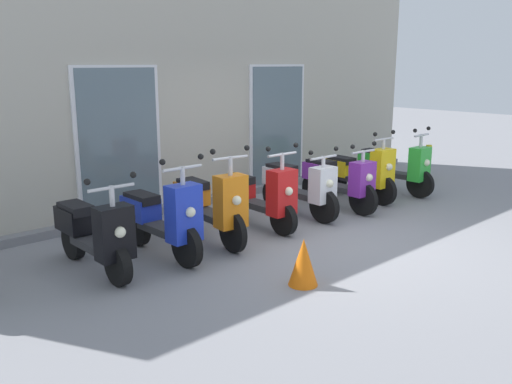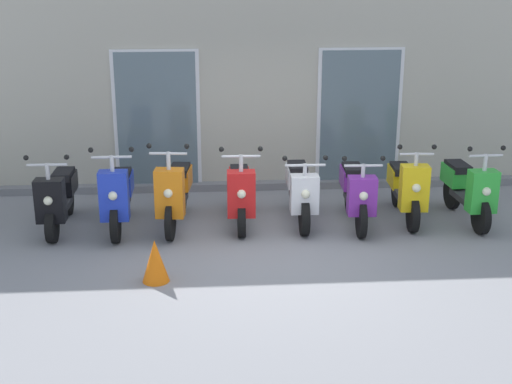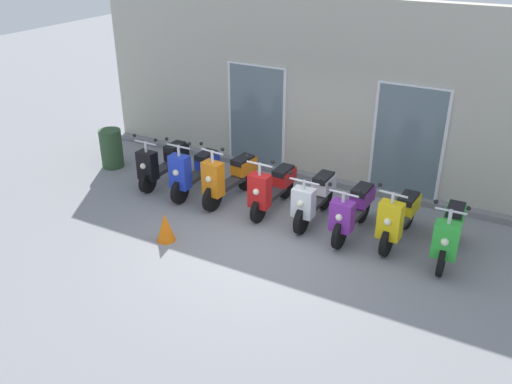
% 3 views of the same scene
% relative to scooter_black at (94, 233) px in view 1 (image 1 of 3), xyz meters
% --- Properties ---
extents(ground_plane, '(40.00, 40.00, 0.00)m').
position_rel_scooter_black_xyz_m(ground_plane, '(2.94, -1.11, -0.46)').
color(ground_plane, gray).
extents(storefront_facade, '(10.99, 0.50, 3.74)m').
position_rel_scooter_black_xyz_m(storefront_facade, '(2.94, 1.85, 1.35)').
color(storefront_facade, '#B2AD9E').
rests_on(storefront_facade, ground_plane).
extents(scooter_black, '(0.59, 1.55, 1.20)m').
position_rel_scooter_black_xyz_m(scooter_black, '(0.00, 0.00, 0.00)').
color(scooter_black, black).
rests_on(scooter_black, ground_plane).
extents(scooter_blue, '(0.59, 1.59, 1.31)m').
position_rel_scooter_black_xyz_m(scooter_blue, '(0.85, -0.09, 0.03)').
color(scooter_blue, black).
rests_on(scooter_blue, ground_plane).
extents(scooter_orange, '(0.57, 1.64, 1.34)m').
position_rel_scooter_black_xyz_m(scooter_orange, '(1.63, -0.05, 0.06)').
color(scooter_orange, black).
rests_on(scooter_orange, ground_plane).
extents(scooter_red, '(0.59, 1.56, 1.26)m').
position_rel_scooter_black_xyz_m(scooter_red, '(2.55, 0.01, 0.01)').
color(scooter_red, black).
rests_on(scooter_red, ground_plane).
extents(scooter_white, '(0.62, 1.55, 1.12)m').
position_rel_scooter_black_xyz_m(scooter_white, '(3.41, 0.01, 0.01)').
color(scooter_white, black).
rests_on(scooter_white, ground_plane).
extents(scooter_purple, '(0.58, 1.57, 1.14)m').
position_rel_scooter_black_xyz_m(scooter_purple, '(4.19, -0.13, 0.02)').
color(scooter_purple, black).
rests_on(scooter_purple, ground_plane).
extents(scooter_yellow, '(0.53, 1.59, 1.24)m').
position_rel_scooter_black_xyz_m(scooter_yellow, '(4.96, 0.02, 0.02)').
color(scooter_yellow, black).
rests_on(scooter_yellow, ground_plane).
extents(scooter_green, '(0.53, 1.58, 1.24)m').
position_rel_scooter_black_xyz_m(scooter_green, '(5.82, -0.12, 0.03)').
color(scooter_green, black).
rests_on(scooter_green, ground_plane).
extents(curb_bollard, '(0.12, 0.12, 0.70)m').
position_rel_scooter_black_xyz_m(curb_bollard, '(7.41, 0.14, -0.11)').
color(curb_bollard, yellow).
rests_on(curb_bollard, ground_plane).
extents(traffic_cone, '(0.32, 0.32, 0.52)m').
position_rel_scooter_black_xyz_m(traffic_cone, '(1.46, -1.86, -0.20)').
color(traffic_cone, orange).
rests_on(traffic_cone, ground_plane).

